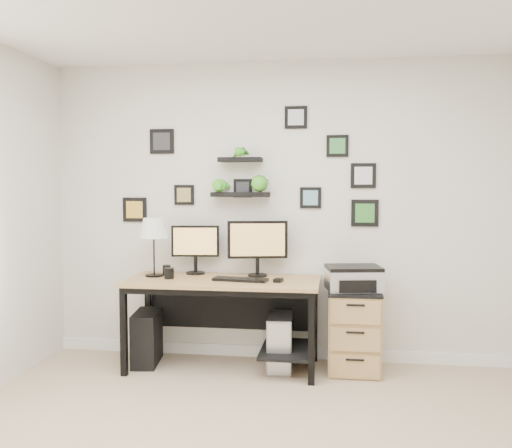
% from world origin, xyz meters
% --- Properties ---
extents(room, '(4.00, 4.00, 4.00)m').
position_xyz_m(room, '(0.00, 1.98, 0.05)').
color(room, '#C4AB8C').
rests_on(room, ground).
extents(desk, '(1.60, 0.70, 0.75)m').
position_xyz_m(desk, '(-0.37, 1.67, 0.63)').
color(desk, tan).
rests_on(desk, ground).
extents(monitor_left, '(0.42, 0.18, 0.43)m').
position_xyz_m(monitor_left, '(-0.70, 1.87, 1.00)').
color(monitor_left, black).
rests_on(monitor_left, desk).
extents(monitor_right, '(0.51, 0.19, 0.48)m').
position_xyz_m(monitor_right, '(-0.14, 1.82, 1.03)').
color(monitor_right, black).
rests_on(monitor_right, desk).
extents(keyboard, '(0.46, 0.20, 0.02)m').
position_xyz_m(keyboard, '(-0.25, 1.58, 0.76)').
color(keyboard, black).
rests_on(keyboard, desk).
extents(mouse, '(0.08, 0.10, 0.03)m').
position_xyz_m(mouse, '(0.07, 1.57, 0.76)').
color(mouse, black).
rests_on(mouse, desk).
extents(table_lamp, '(0.25, 0.25, 0.50)m').
position_xyz_m(table_lamp, '(-1.02, 1.71, 1.15)').
color(table_lamp, black).
rests_on(table_lamp, desk).
extents(mug, '(0.08, 0.08, 0.09)m').
position_xyz_m(mug, '(-0.85, 1.60, 0.80)').
color(mug, black).
rests_on(mug, desk).
extents(pen_cup, '(0.07, 0.07, 0.09)m').
position_xyz_m(pen_cup, '(-0.93, 1.78, 0.79)').
color(pen_cup, black).
rests_on(pen_cup, desk).
extents(pc_tower_black, '(0.26, 0.47, 0.45)m').
position_xyz_m(pc_tower_black, '(-1.08, 1.66, 0.22)').
color(pc_tower_black, black).
rests_on(pc_tower_black, ground).
extents(pc_tower_grey, '(0.23, 0.46, 0.45)m').
position_xyz_m(pc_tower_grey, '(0.07, 1.69, 0.22)').
color(pc_tower_grey, gray).
rests_on(pc_tower_grey, ground).
extents(file_cabinet, '(0.43, 0.53, 0.67)m').
position_xyz_m(file_cabinet, '(0.68, 1.72, 0.34)').
color(file_cabinet, tan).
rests_on(file_cabinet, ground).
extents(printer, '(0.49, 0.41, 0.20)m').
position_xyz_m(printer, '(0.67, 1.73, 0.77)').
color(printer, silver).
rests_on(printer, file_cabinet).
extents(wall_decor, '(2.28, 0.18, 1.03)m').
position_xyz_m(wall_decor, '(-0.24, 1.93, 1.63)').
color(wall_decor, black).
rests_on(wall_decor, ground).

